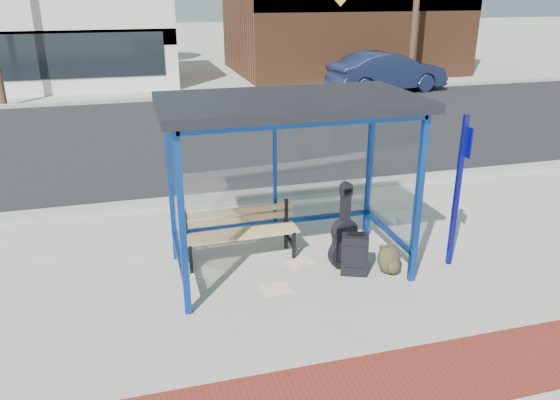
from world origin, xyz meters
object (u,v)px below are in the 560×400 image
object	(u,v)px
guitar_bag	(344,239)
fire_hydrant	(438,74)
parked_car	(387,72)
backpack	(390,260)
bench	(239,230)
suitcase	(354,255)

from	to	relation	value
guitar_bag	fire_hydrant	bearing A→B (deg)	44.48
parked_car	backpack	bearing A→B (deg)	147.83
backpack	parked_car	bearing A→B (deg)	57.35
bench	guitar_bag	size ratio (longest dim) A/B	1.41
backpack	parked_car	size ratio (longest dim) A/B	0.09
guitar_bag	bench	bearing A→B (deg)	143.49
suitcase	backpack	xyz separation A→B (m)	(0.48, -0.12, -0.10)
guitar_bag	suitcase	xyz separation A→B (m)	(0.08, -0.22, -0.15)
suitcase	backpack	world-z (taller)	suitcase
backpack	fire_hydrant	xyz separation A→B (m)	(9.32, 14.48, 0.16)
parked_car	bench	bearing A→B (deg)	139.38
suitcase	parked_car	distance (m)	14.61
backpack	fire_hydrant	world-z (taller)	fire_hydrant
fire_hydrant	guitar_bag	bearing A→B (deg)	-124.91
suitcase	fire_hydrant	bearing A→B (deg)	78.30
bench	parked_car	size ratio (longest dim) A/B	0.38
backpack	fire_hydrant	size ratio (longest dim) A/B	0.63
suitcase	fire_hydrant	xyz separation A→B (m)	(9.80, 14.36, 0.06)
bench	backpack	world-z (taller)	bench
backpack	fire_hydrant	bearing A→B (deg)	50.19
bench	suitcase	world-z (taller)	bench
bench	suitcase	size ratio (longest dim) A/B	2.69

